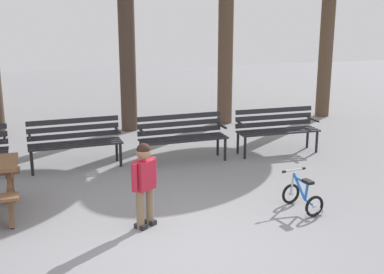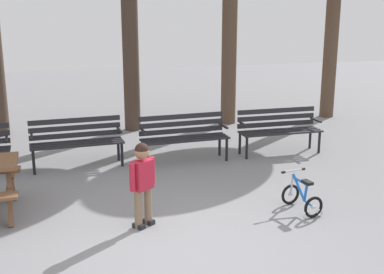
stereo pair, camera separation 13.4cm
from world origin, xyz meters
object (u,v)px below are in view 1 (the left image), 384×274
Objects in this scene: child_standing at (144,178)px; park_bench_left at (75,139)px; kids_bicycle at (303,196)px; park_bench_right at (182,134)px; park_bench_far_right at (276,127)px.

park_bench_left is at bearing 104.11° from child_standing.
park_bench_left is 2.69× the size of kids_bicycle.
kids_bicycle is (2.91, -2.88, -0.31)m from park_bench_left.
park_bench_right is 2.89m from child_standing.
kids_bicycle is at bearing -44.73° from park_bench_left.
park_bench_left is at bearing 178.13° from park_bench_far_right.
child_standing is at bearing -139.12° from park_bench_far_right.
park_bench_left reaches higher than kids_bicycle.
park_bench_left is 1.00× the size of park_bench_right.
kids_bicycle is at bearing -1.95° from child_standing.
park_bench_left and park_bench_right have the same top height.
park_bench_left is 3.81m from park_bench_far_right.
child_standing reaches higher than park_bench_right.
park_bench_far_right is 2.92m from kids_bicycle.
park_bench_right is 1.01× the size of park_bench_far_right.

